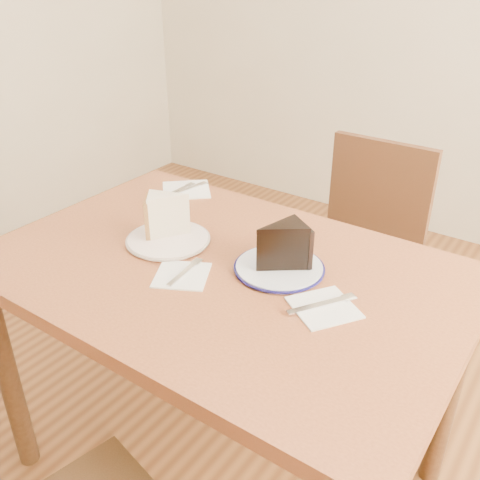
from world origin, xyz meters
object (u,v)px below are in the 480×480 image
at_px(plate_navy, 279,268).
at_px(carrot_cake, 170,216).
at_px(chocolate_cake, 279,248).
at_px(plate_cream, 168,240).
at_px(table, 223,298).
at_px(chair_far, 357,257).

bearing_deg(plate_navy, carrot_cake, -175.87).
height_order(plate_navy, chocolate_cake, chocolate_cake).
xyz_separation_m(plate_navy, carrot_cake, (-0.34, -0.02, 0.06)).
bearing_deg(carrot_cake, plate_cream, -14.13).
relative_size(plate_navy, chocolate_cake, 1.79).
height_order(table, chair_far, chair_far).
xyz_separation_m(carrot_cake, chocolate_cake, (0.34, 0.02, -0.00)).
height_order(plate_navy, carrot_cake, carrot_cake).
bearing_deg(plate_navy, chocolate_cake, -95.02).
bearing_deg(carrot_cake, chair_far, 116.00).
xyz_separation_m(table, plate_cream, (-0.20, 0.02, 0.10)).
bearing_deg(table, chair_far, 81.35).
xyz_separation_m(chair_far, chocolate_cake, (0.03, -0.60, 0.32)).
height_order(table, plate_cream, plate_cream).
bearing_deg(table, carrot_cake, 168.71).
height_order(chair_far, chocolate_cake, chair_far).
bearing_deg(plate_navy, plate_cream, -171.63).
bearing_deg(chocolate_cake, table, 59.03).
xyz_separation_m(chair_far, carrot_cake, (-0.31, -0.62, 0.32)).
distance_m(plate_cream, chocolate_cake, 0.33).
relative_size(carrot_cake, chocolate_cake, 0.90).
relative_size(table, plate_navy, 5.55).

